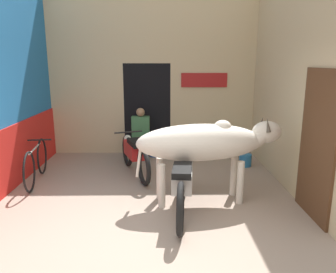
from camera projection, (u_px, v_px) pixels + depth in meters
ground_plane at (144, 244)px, 4.00m from camera, size 30.00×30.00×0.00m
wall_left_shopfront at (2, 79)px, 5.53m from camera, size 0.25×4.11×3.93m
wall_back_with_doorway at (151, 83)px, 7.87m from camera, size 4.79×0.93×3.93m
wall_right_with_door at (294, 76)px, 5.56m from camera, size 0.22×4.11×3.93m
cow at (206, 143)px, 5.06m from camera, size 2.33×0.80×1.34m
motorcycle_near at (182, 183)px, 4.77m from camera, size 0.58×1.96×0.80m
motorcycle_far at (135, 153)px, 6.37m from camera, size 0.80×1.80×0.78m
bicycle at (36, 163)px, 6.01m from camera, size 0.44×1.65×0.72m
shopkeeper_seated at (141, 133)px, 7.37m from camera, size 0.40×0.33×1.17m
plastic_stool at (154, 147)px, 7.66m from camera, size 0.33×0.33×0.39m
bucket at (245, 160)px, 6.97m from camera, size 0.26×0.26×0.26m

